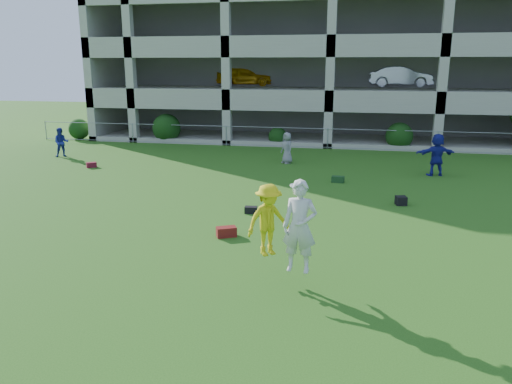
% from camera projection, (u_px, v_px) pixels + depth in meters
% --- Properties ---
extents(ground, '(100.00, 100.00, 0.00)m').
position_uv_depth(ground, '(270.00, 291.00, 10.67)').
color(ground, '#235114').
rests_on(ground, ground).
extents(bystander_a, '(0.92, 0.85, 1.52)m').
position_uv_depth(bystander_a, '(61.00, 142.00, 26.03)').
color(bystander_a, navy).
rests_on(bystander_a, ground).
extents(bystander_c, '(0.86, 0.87, 1.52)m').
position_uv_depth(bystander_c, '(287.00, 148.00, 24.35)').
color(bystander_c, gray).
rests_on(bystander_c, ground).
extents(bystander_d, '(1.79, 0.99, 1.84)m').
position_uv_depth(bystander_d, '(437.00, 155.00, 21.58)').
color(bystander_d, navy).
rests_on(bystander_d, ground).
extents(bag_red_a, '(0.63, 0.51, 0.28)m').
position_uv_depth(bag_red_a, '(226.00, 232.00, 14.04)').
color(bag_red_a, '#540E0F').
rests_on(bag_red_a, ground).
extents(bag_black_b, '(0.42, 0.28, 0.22)m').
position_uv_depth(bag_black_b, '(251.00, 210.00, 16.27)').
color(bag_black_b, black).
rests_on(bag_black_b, ground).
extents(crate_d, '(0.42, 0.42, 0.30)m').
position_uv_depth(crate_d, '(401.00, 201.00, 17.22)').
color(crate_d, black).
rests_on(crate_d, ground).
extents(bag_red_f, '(0.53, 0.50, 0.24)m').
position_uv_depth(bag_red_f, '(91.00, 165.00, 23.50)').
color(bag_red_f, '#5B0F21').
rests_on(bag_red_f, ground).
extents(bag_green_g, '(0.53, 0.35, 0.25)m').
position_uv_depth(bag_green_g, '(338.00, 179.00, 20.53)').
color(bag_green_g, '#13351B').
rests_on(bag_green_g, ground).
extents(frisbee_contest, '(1.73, 1.37, 1.98)m').
position_uv_depth(frisbee_contest, '(280.00, 222.00, 10.80)').
color(frisbee_contest, gold).
rests_on(frisbee_contest, ground).
extents(parking_garage, '(30.00, 14.00, 12.00)m').
position_uv_depth(parking_garage, '(338.00, 46.00, 35.47)').
color(parking_garage, '#9E998C').
rests_on(parking_garage, ground).
extents(fence, '(36.06, 0.06, 1.20)m').
position_uv_depth(fence, '(328.00, 138.00, 28.55)').
color(fence, gray).
rests_on(fence, ground).
extents(shrub_row, '(34.38, 2.52, 3.50)m').
position_uv_depth(shrub_row, '(411.00, 123.00, 28.10)').
color(shrub_row, '#163D11').
rests_on(shrub_row, ground).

